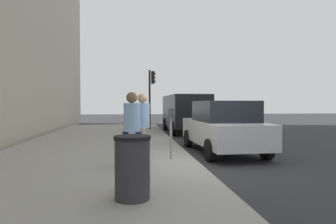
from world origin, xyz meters
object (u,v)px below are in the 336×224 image
object	(u,v)px
parking_meter	(171,122)
parked_sedan_near	(223,127)
parked_van_far	(185,111)
trash_bin	(132,167)
traffic_signal	(151,89)
pedestrian_at_meter	(143,120)
pedestrian_bystander	(132,123)

from	to	relation	value
parking_meter	parked_sedan_near	xyz separation A→B (m)	(1.59, -2.01, -0.27)
parked_sedan_near	parked_van_far	size ratio (longest dim) A/B	0.85
trash_bin	traffic_signal	bearing A→B (deg)	-5.11
pedestrian_at_meter	parked_van_far	xyz separation A→B (m)	(8.63, -2.79, 0.03)
pedestrian_at_meter	pedestrian_bystander	distance (m)	1.08
pedestrian_bystander	traffic_signal	xyz separation A→B (m)	(10.64, -1.17, 1.35)
pedestrian_bystander	parked_van_far	xyz separation A→B (m)	(9.67, -3.08, 0.03)
traffic_signal	parked_van_far	bearing A→B (deg)	-116.83
parking_meter	parked_sedan_near	bearing A→B (deg)	-51.68
parked_sedan_near	pedestrian_bystander	bearing A→B (deg)	129.38
parked_sedan_near	traffic_signal	world-z (taller)	traffic_signal
traffic_signal	pedestrian_bystander	bearing A→B (deg)	173.72
pedestrian_at_meter	parked_sedan_near	bearing A→B (deg)	28.18
parked_van_far	traffic_signal	bearing A→B (deg)	63.17
parking_meter	trash_bin	size ratio (longest dim) A/B	1.40
traffic_signal	pedestrian_at_meter	bearing A→B (deg)	174.78
parked_sedan_near	trash_bin	xyz separation A→B (m)	(-4.88, 3.08, -0.24)
parking_meter	parked_sedan_near	size ratio (longest dim) A/B	0.32
parked_sedan_near	traffic_signal	xyz separation A→B (m)	(8.11, 1.91, 1.68)
pedestrian_at_meter	trash_bin	bearing A→B (deg)	-94.77
parked_van_far	trash_bin	xyz separation A→B (m)	(-12.02, 3.07, -0.60)
pedestrian_at_meter	parking_meter	bearing A→B (deg)	-6.90
parking_meter	pedestrian_at_meter	size ratio (longest dim) A/B	0.78
pedestrian_at_meter	pedestrian_bystander	world-z (taller)	pedestrian_at_meter
trash_bin	parked_van_far	bearing A→B (deg)	-14.35
parking_meter	pedestrian_at_meter	distance (m)	0.79
parking_meter	pedestrian_bystander	size ratio (longest dim) A/B	0.78
parked_van_far	trash_bin	world-z (taller)	parked_van_far
trash_bin	pedestrian_bystander	bearing A→B (deg)	0.22
pedestrian_bystander	parked_sedan_near	size ratio (longest dim) A/B	0.41
traffic_signal	trash_bin	size ratio (longest dim) A/B	3.56
parked_sedan_near	traffic_signal	distance (m)	8.50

